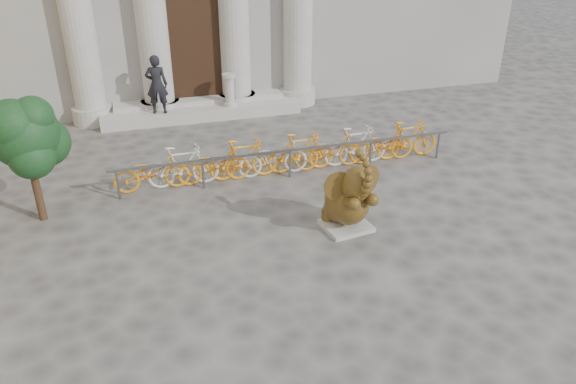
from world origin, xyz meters
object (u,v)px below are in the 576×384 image
object	(u,v)px
elephant_statue	(348,199)
bike_rack	(286,154)
pedestrian	(157,84)
tree	(26,136)

from	to	relation	value
elephant_statue	bike_rack	distance (m)	2.90
bike_rack	pedestrian	world-z (taller)	pedestrian
elephant_statue	pedestrian	size ratio (longest dim) A/B	1.07
bike_rack	tree	size ratio (longest dim) A/B	3.13
elephant_statue	bike_rack	size ratio (longest dim) A/B	0.22
pedestrian	tree	bearing A→B (deg)	70.04
bike_rack	tree	bearing A→B (deg)	-172.52
elephant_statue	pedestrian	xyz separation A→B (m)	(-3.07, 7.15, 0.55)
tree	pedestrian	distance (m)	5.79
elephant_statue	pedestrian	bearing A→B (deg)	105.19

